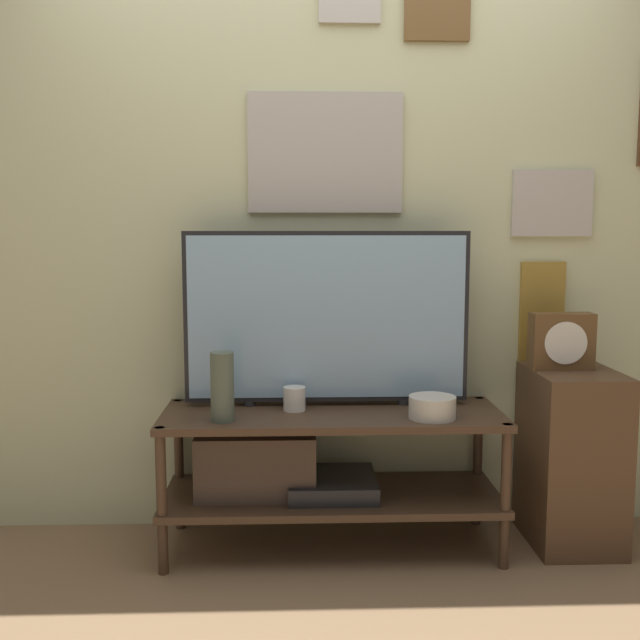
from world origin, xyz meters
TOP-DOWN VIEW (x-y plane):
  - ground_plane at (0.00, 0.00)m, footprint 12.00×12.00m
  - wall_back at (0.01, 0.59)m, footprint 6.40×0.08m
  - media_console at (-0.12, 0.29)m, footprint 1.38×0.50m
  - television at (-0.02, 0.40)m, footprint 1.18×0.05m
  - vase_tall_ceramic at (-0.43, 0.15)m, footprint 0.09×0.09m
  - vase_wide_bowl at (0.39, 0.17)m, footprint 0.18×0.18m
  - candle_jar at (-0.15, 0.31)m, footprint 0.09×0.09m
  - side_table at (1.00, 0.31)m, footprint 0.35×0.46m
  - mantel_clock at (0.96, 0.35)m, footprint 0.26×0.11m

SIDE VIEW (x-z plane):
  - ground_plane at x=0.00m, z-range 0.00..0.00m
  - media_console at x=-0.12m, z-range 0.08..0.65m
  - side_table at x=1.00m, z-range 0.00..0.73m
  - vase_wide_bowl at x=0.39m, z-range 0.58..0.66m
  - candle_jar at x=-0.15m, z-range 0.58..0.67m
  - vase_tall_ceramic at x=-0.43m, z-range 0.58..0.85m
  - mantel_clock at x=0.96m, z-range 0.73..0.97m
  - television at x=-0.02m, z-range 0.58..1.31m
  - wall_back at x=0.01m, z-range 0.01..2.71m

